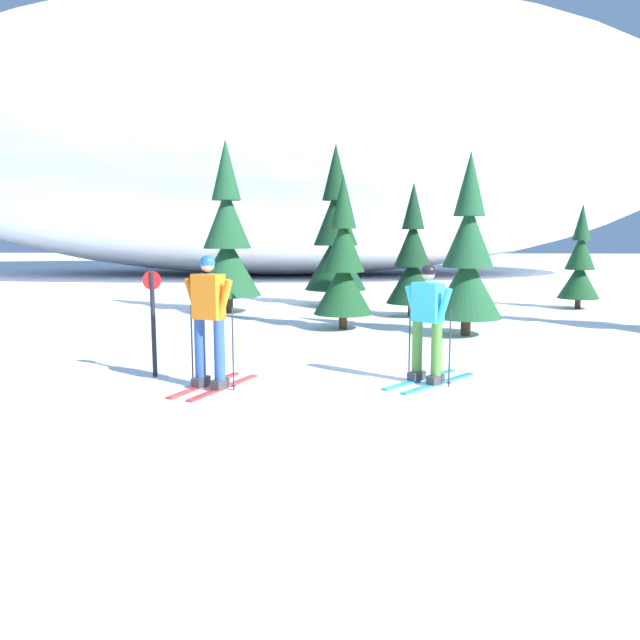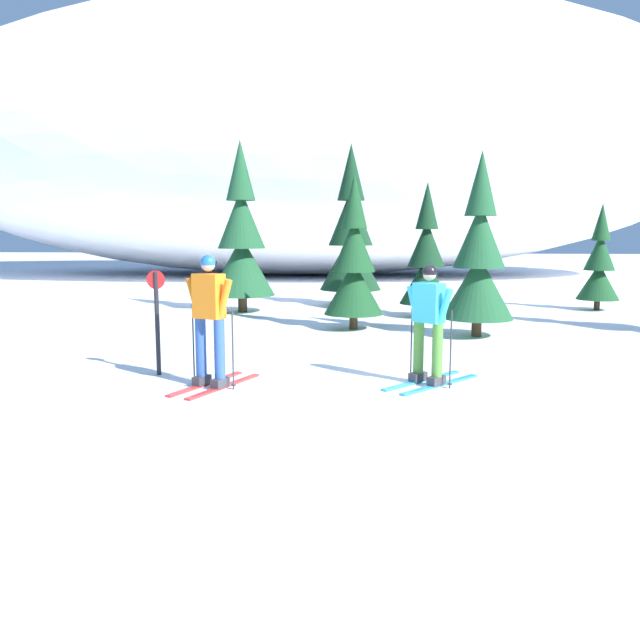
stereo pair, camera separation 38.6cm
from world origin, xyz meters
name	(u,v)px [view 1 (the left image)]	position (x,y,z in m)	size (l,w,h in m)	color
ground_plane	(365,397)	(0.00, 0.00, 0.00)	(120.00, 120.00, 0.00)	white
skier_orange_jacket	(209,319)	(-2.15, 0.35, 0.99)	(1.03, 1.66, 1.86)	red
skier_cyan_jacket	(428,322)	(0.91, 0.78, 0.90)	(1.47, 1.56, 1.72)	#2893CC
pine_tree_far_left	(227,241)	(-3.48, 8.74, 1.94)	(1.79, 1.79, 4.64)	#47301E
pine_tree_left	(336,239)	(-0.58, 10.58, 2.00)	(1.84, 1.84, 4.77)	#47301E
pine_tree_center_left	(343,265)	(-0.33, 5.90, 1.45)	(1.33, 1.33, 3.46)	#47301E
pine_tree_center	(412,261)	(1.46, 8.17, 1.44)	(1.33, 1.33, 3.45)	#47301E
pine_tree_center_right	(468,260)	(2.29, 5.13, 1.61)	(1.48, 1.48, 3.84)	#47301E
pine_tree_right	(580,265)	(6.43, 10.04, 1.25)	(1.16, 1.16, 2.99)	#47301E
snow_ridge_background	(277,140)	(-3.83, 24.83, 6.93)	(42.84, 20.12, 13.86)	white
trail_marker_post	(153,317)	(-3.16, 1.06, 0.90)	(0.28, 0.07, 1.60)	black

